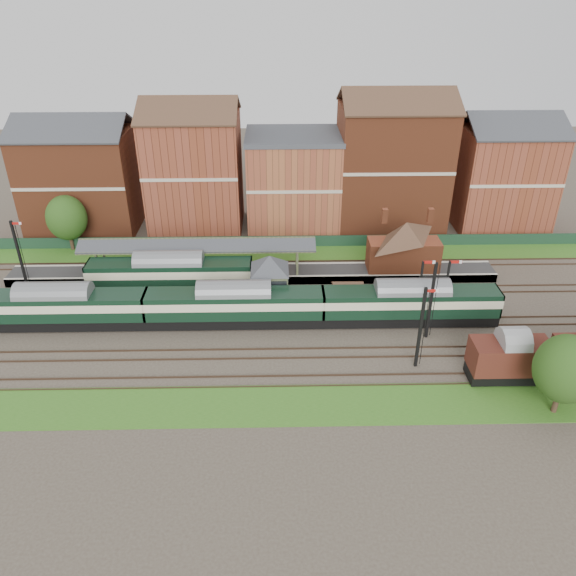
{
  "coord_description": "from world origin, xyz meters",
  "views": [
    {
      "loc": [
        -2.2,
        -46.84,
        30.7
      ],
      "look_at": [
        -1.17,
        2.0,
        3.0
      ],
      "focal_mm": 35.0,
      "sensor_mm": 36.0,
      "label": 1
    }
  ],
  "objects_px": {
    "signal_box": "(270,281)",
    "platform_railcar": "(170,274)",
    "semaphore_bracket": "(432,295)",
    "goods_van_a": "(509,358)",
    "dmu_train": "(235,305)"
  },
  "relations": [
    {
      "from": "dmu_train",
      "to": "platform_railcar",
      "type": "bearing_deg",
      "value": 138.35
    },
    {
      "from": "dmu_train",
      "to": "signal_box",
      "type": "bearing_deg",
      "value": 43.56
    },
    {
      "from": "dmu_train",
      "to": "goods_van_a",
      "type": "bearing_deg",
      "value": -20.79
    },
    {
      "from": "semaphore_bracket",
      "to": "platform_railcar",
      "type": "relative_size",
      "value": 0.47
    },
    {
      "from": "semaphore_bracket",
      "to": "dmu_train",
      "type": "bearing_deg",
      "value": 172.29
    },
    {
      "from": "signal_box",
      "to": "dmu_train",
      "type": "relative_size",
      "value": 0.12
    },
    {
      "from": "signal_box",
      "to": "platform_railcar",
      "type": "relative_size",
      "value": 0.34
    },
    {
      "from": "semaphore_bracket",
      "to": "goods_van_a",
      "type": "distance_m",
      "value": 8.69
    },
    {
      "from": "semaphore_bracket",
      "to": "platform_railcar",
      "type": "distance_m",
      "value": 27.38
    },
    {
      "from": "dmu_train",
      "to": "goods_van_a",
      "type": "relative_size",
      "value": 7.91
    },
    {
      "from": "platform_railcar",
      "to": "goods_van_a",
      "type": "bearing_deg",
      "value": -26.55
    },
    {
      "from": "dmu_train",
      "to": "goods_van_a",
      "type": "height_order",
      "value": "dmu_train"
    },
    {
      "from": "signal_box",
      "to": "goods_van_a",
      "type": "relative_size",
      "value": 0.92
    },
    {
      "from": "signal_box",
      "to": "dmu_train",
      "type": "bearing_deg",
      "value": -136.44
    },
    {
      "from": "signal_box",
      "to": "platform_railcar",
      "type": "bearing_deg",
      "value": 163.14
    }
  ]
}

